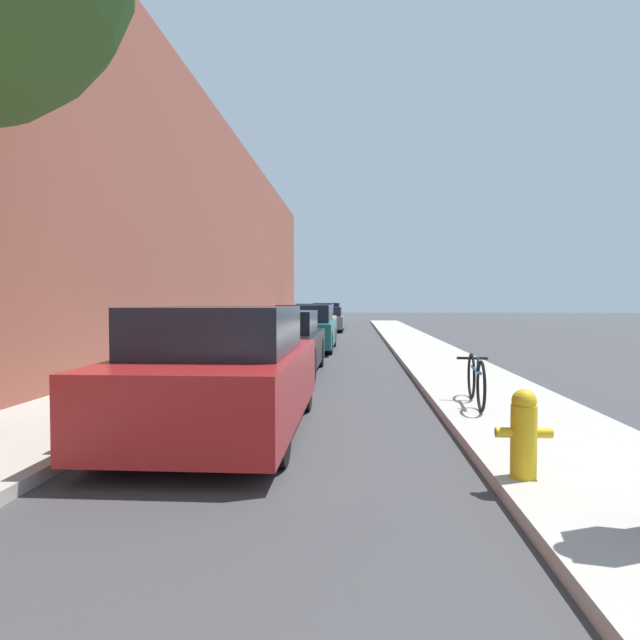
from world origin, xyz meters
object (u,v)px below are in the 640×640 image
at_px(parked_car_red, 223,373).
at_px(fire_hydrant, 524,432).
at_px(parked_car_champagne, 315,322).
at_px(parked_car_navy, 327,315).
at_px(parked_car_grey, 325,320).
at_px(bicycle, 476,380).
at_px(parked_car_black, 280,343).
at_px(parked_car_teal, 306,329).

bearing_deg(parked_car_red, fire_hydrant, -31.53).
xyz_separation_m(parked_car_champagne, parked_car_navy, (-0.06, 10.71, -0.00)).
height_order(parked_car_red, fire_hydrant, parked_car_red).
height_order(parked_car_champagne, parked_car_grey, parked_car_champagne).
bearing_deg(fire_hydrant, bicycle, 84.41).
relative_size(parked_car_black, fire_hydrant, 5.61).
bearing_deg(parked_car_red, parked_car_grey, 90.02).
bearing_deg(parked_car_champagne, parked_car_red, -89.55).
distance_m(parked_car_red, parked_car_champagne, 16.24).
bearing_deg(parked_car_grey, fire_hydrant, -82.84).
xyz_separation_m(parked_car_grey, fire_hydrant, (2.93, -23.32, -0.12)).
height_order(parked_car_red, parked_car_black, parked_car_red).
distance_m(parked_car_teal, bicycle, 9.95).
distance_m(parked_car_black, parked_car_navy, 21.78).
height_order(fire_hydrant, bicycle, fire_hydrant).
bearing_deg(bicycle, parked_car_red, -153.18).
relative_size(parked_car_black, parked_car_navy, 0.87).
relative_size(parked_car_grey, fire_hydrant, 5.51).
distance_m(parked_car_navy, bicycle, 25.87).
distance_m(parked_car_teal, parked_car_champagne, 5.53).
height_order(parked_car_black, parked_car_navy, parked_car_navy).
relative_size(parked_car_red, parked_car_navy, 0.88).
bearing_deg(bicycle, parked_car_champagne, 107.53).
height_order(parked_car_teal, fire_hydrant, parked_car_teal).
distance_m(parked_car_red, parked_car_grey, 21.53).
distance_m(parked_car_grey, fire_hydrant, 23.51).
bearing_deg(parked_car_teal, fire_hydrant, -76.80).
xyz_separation_m(parked_car_teal, bicycle, (3.23, -9.41, -0.22)).
distance_m(parked_car_champagne, parked_car_grey, 5.30).
bearing_deg(parked_car_teal, parked_car_red, -89.93).
xyz_separation_m(parked_car_red, parked_car_navy, (-0.19, 26.94, -0.02)).
height_order(parked_car_black, parked_car_teal, parked_car_teal).
height_order(parked_car_red, parked_car_navy, parked_car_red).
xyz_separation_m(parked_car_red, parked_car_champagne, (-0.13, 16.24, -0.02)).
relative_size(parked_car_black, parked_car_champagne, 1.04).
xyz_separation_m(parked_car_teal, parked_car_navy, (-0.18, 16.23, 0.00)).
distance_m(parked_car_champagne, bicycle, 15.31).
bearing_deg(parked_car_navy, fire_hydrant, -83.83).
relative_size(parked_car_red, bicycle, 2.52).
height_order(parked_car_red, parked_car_grey, parked_car_red).
xyz_separation_m(parked_car_teal, parked_car_champagne, (-0.11, 5.53, 0.00)).
height_order(parked_car_red, parked_car_champagne, parked_car_red).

